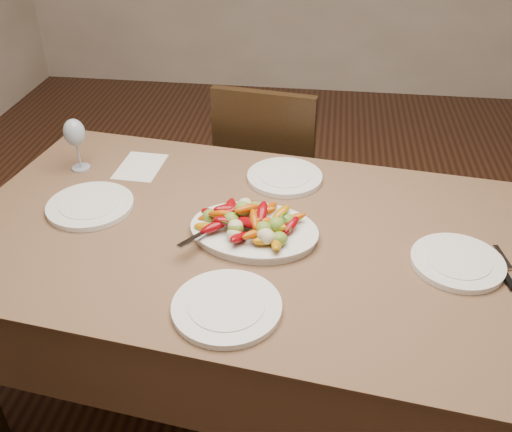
{
  "coord_description": "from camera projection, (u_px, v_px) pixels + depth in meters",
  "views": [
    {
      "loc": [
        -0.06,
        -1.54,
        1.77
      ],
      "look_at": [
        -0.25,
        -0.14,
        0.82
      ],
      "focal_mm": 40.0,
      "sensor_mm": 36.0,
      "label": 1
    }
  ],
  "objects": [
    {
      "name": "serving_spoon",
      "position": [
        229.0,
        226.0,
        1.68
      ],
      "size": [
        0.27,
        0.19,
        0.03
      ],
      "primitive_type": null,
      "rotation": [
        0.0,
        0.0,
        -0.52
      ],
      "color": "#9EA0A8",
      "rests_on": "serving_platter"
    },
    {
      "name": "table_knife",
      "position": [
        504.0,
        269.0,
        1.59
      ],
      "size": [
        0.05,
        0.2,
        0.01
      ],
      "primitive_type": null,
      "rotation": [
        0.0,
        0.0,
        0.18
      ],
      "color": "#9EA0A8",
      "rests_on": "dining_table"
    },
    {
      "name": "plate_right",
      "position": [
        457.0,
        262.0,
        1.6
      ],
      "size": [
        0.26,
        0.26,
        0.02
      ],
      "primitive_type": "cylinder",
      "color": "white",
      "rests_on": "dining_table"
    },
    {
      "name": "plate_left",
      "position": [
        90.0,
        206.0,
        1.85
      ],
      "size": [
        0.28,
        0.28,
        0.02
      ],
      "primitive_type": "cylinder",
      "color": "white",
      "rests_on": "dining_table"
    },
    {
      "name": "floor",
      "position": [
        323.0,
        373.0,
        2.25
      ],
      "size": [
        6.0,
        6.0,
        0.0
      ],
      "primitive_type": "plane",
      "color": "#391E11",
      "rests_on": "ground"
    },
    {
      "name": "wine_glass",
      "position": [
        76.0,
        143.0,
        2.02
      ],
      "size": [
        0.08,
        0.08,
        0.2
      ],
      "primitive_type": null,
      "color": "#8C99A5",
      "rests_on": "dining_table"
    },
    {
      "name": "plate_far",
      "position": [
        285.0,
        177.0,
        2.0
      ],
      "size": [
        0.26,
        0.26,
        0.02
      ],
      "primitive_type": "cylinder",
      "color": "white",
      "rests_on": "dining_table"
    },
    {
      "name": "roasted_vegetables",
      "position": [
        254.0,
        217.0,
        1.69
      ],
      "size": [
        0.33,
        0.25,
        0.09
      ],
      "primitive_type": null,
      "rotation": [
        0.0,
        0.0,
        -0.12
      ],
      "color": "#770409",
      "rests_on": "serving_platter"
    },
    {
      "name": "menu_card",
      "position": [
        140.0,
        167.0,
        2.08
      ],
      "size": [
        0.16,
        0.22,
        0.0
      ],
      "primitive_type": "cube",
      "rotation": [
        0.0,
        0.0,
        -0.04
      ],
      "color": "silver",
      "rests_on": "dining_table"
    },
    {
      "name": "serving_platter",
      "position": [
        254.0,
        233.0,
        1.72
      ],
      "size": [
        0.41,
        0.32,
        0.02
      ],
      "primitive_type": "ellipsoid",
      "rotation": [
        0.0,
        0.0,
        -0.12
      ],
      "color": "white",
      "rests_on": "dining_table"
    },
    {
      "name": "chair_far",
      "position": [
        274.0,
        176.0,
        2.59
      ],
      "size": [
        0.48,
        0.48,
        0.95
      ],
      "primitive_type": null,
      "rotation": [
        0.0,
        0.0,
        3.0
      ],
      "color": "black",
      "rests_on": "ground"
    },
    {
      "name": "dining_table",
      "position": [
        256.0,
        323.0,
        1.95
      ],
      "size": [
        1.95,
        1.26,
        0.76
      ],
      "primitive_type": "cube",
      "rotation": [
        0.0,
        0.0,
        -0.12
      ],
      "color": "brown",
      "rests_on": "ground"
    },
    {
      "name": "plate_near",
      "position": [
        227.0,
        307.0,
        1.45
      ],
      "size": [
        0.28,
        0.28,
        0.02
      ],
      "primitive_type": "cylinder",
      "color": "white",
      "rests_on": "dining_table"
    }
  ]
}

